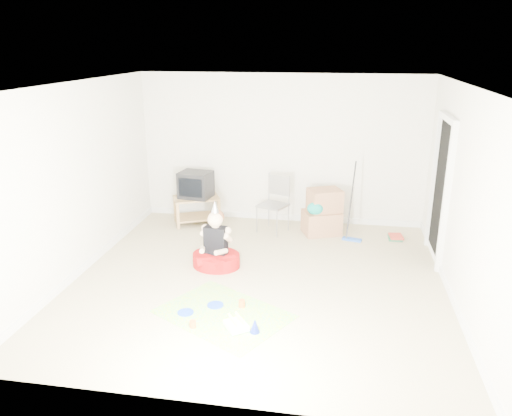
% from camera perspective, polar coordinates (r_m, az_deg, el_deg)
% --- Properties ---
extents(ground, '(5.00, 5.00, 0.00)m').
position_cam_1_polar(ground, '(6.87, 0.27, -8.23)').
color(ground, tan).
rests_on(ground, ground).
extents(doorway_recess, '(0.02, 0.90, 2.05)m').
position_cam_1_polar(doorway_recess, '(7.69, 20.38, 1.72)').
color(doorway_recess, black).
rests_on(doorway_recess, ground).
extents(tv_stand, '(0.91, 0.77, 0.49)m').
position_cam_1_polar(tv_stand, '(8.93, -6.79, 0.02)').
color(tv_stand, '#9E7847').
rests_on(tv_stand, ground).
extents(crt_tv, '(0.59, 0.52, 0.46)m').
position_cam_1_polar(crt_tv, '(8.80, -6.90, 2.68)').
color(crt_tv, black).
rests_on(crt_tv, tv_stand).
extents(folding_chair, '(0.57, 0.56, 0.97)m').
position_cam_1_polar(folding_chair, '(8.41, 1.94, 0.33)').
color(folding_chair, '#95949A').
rests_on(folding_chair, ground).
extents(cardboard_boxes, '(0.72, 0.66, 0.76)m').
position_cam_1_polar(cardboard_boxes, '(8.45, 7.60, -0.53)').
color(cardboard_boxes, '#A2704E').
rests_on(cardboard_boxes, ground).
extents(floor_mop, '(0.33, 0.41, 1.25)m').
position_cam_1_polar(floor_mop, '(8.24, 11.00, -1.98)').
color(floor_mop, blue).
rests_on(floor_mop, ground).
extents(book_pile, '(0.23, 0.29, 0.06)m').
position_cam_1_polar(book_pile, '(8.56, 15.70, -3.22)').
color(book_pile, '#216541').
rests_on(book_pile, ground).
extents(seated_woman, '(0.78, 0.78, 0.99)m').
position_cam_1_polar(seated_woman, '(7.21, -4.58, -5.06)').
color(seated_woman, '#A50F0F').
rests_on(seated_woman, ground).
extents(party_mat, '(1.80, 1.65, 0.01)m').
position_cam_1_polar(party_mat, '(6.09, -3.76, -11.98)').
color(party_mat, '#FE358D').
rests_on(party_mat, ground).
extents(birthday_cake, '(0.33, 0.34, 0.14)m').
position_cam_1_polar(birthday_cake, '(5.78, -2.29, -13.36)').
color(birthday_cake, white).
rests_on(birthday_cake, party_mat).
extents(blue_plate_near, '(0.25, 0.25, 0.01)m').
position_cam_1_polar(blue_plate_near, '(6.27, -4.67, -10.99)').
color(blue_plate_near, blue).
rests_on(blue_plate_near, party_mat).
extents(blue_plate_far, '(0.27, 0.27, 0.01)m').
position_cam_1_polar(blue_plate_far, '(6.15, -8.05, -11.73)').
color(blue_plate_far, blue).
rests_on(blue_plate_far, party_mat).
extents(orange_cup_near, '(0.09, 0.09, 0.09)m').
position_cam_1_polar(orange_cup_near, '(6.20, -1.63, -10.85)').
color(orange_cup_near, orange).
rests_on(orange_cup_near, party_mat).
extents(orange_cup_far, '(0.10, 0.10, 0.08)m').
position_cam_1_polar(orange_cup_far, '(5.84, -7.24, -13.04)').
color(orange_cup_far, orange).
rests_on(orange_cup_far, party_mat).
extents(blue_party_hat, '(0.16, 0.16, 0.17)m').
position_cam_1_polar(blue_party_hat, '(5.69, -0.13, -13.30)').
color(blue_party_hat, '#192BB1').
rests_on(blue_party_hat, party_mat).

